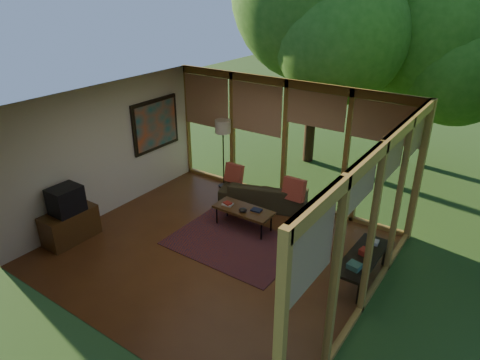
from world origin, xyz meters
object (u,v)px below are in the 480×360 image
Objects in this scene: coffee_table at (244,210)px; side_console at (358,257)px; television at (66,200)px; media_cabinet at (70,226)px; sofa at (264,194)px; floor_lamp at (223,130)px.

coffee_table is 2.44m from side_console.
side_console is at bearing 22.12° from television.
television is at bearing 0.00° from media_cabinet.
sofa is at bearing 99.36° from coffee_table.
floor_lamp is at bearing -31.73° from sofa.
side_console is at bearing 22.04° from media_cabinet.
side_console is (4.85, 1.97, -0.44)m from television.
media_cabinet reaches higher than side_console.
side_console is (3.89, -1.55, -1.00)m from floor_lamp.
side_console is at bearing -21.74° from floor_lamp.
media_cabinet is (-2.28, -3.24, 0.03)m from sofa.
media_cabinet is 0.61× the size of floor_lamp.
side_console reaches higher than coffee_table.
floor_lamp is at bearing 74.39° from media_cabinet.
floor_lamp reaches higher than media_cabinet.
side_console is (2.42, -0.24, 0.02)m from coffee_table.
sofa is 1.74m from floor_lamp.
television reaches higher than coffee_table.
sofa is 1.04m from coffee_table.
floor_lamp reaches higher than television.
floor_lamp is (-1.29, 0.28, 1.13)m from sofa.
floor_lamp is (0.98, 3.52, 1.11)m from media_cabinet.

